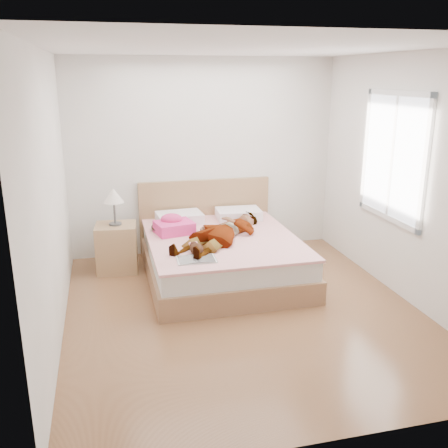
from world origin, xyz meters
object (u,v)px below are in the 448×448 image
at_px(bed, 220,253).
at_px(coffee_mug, 217,243).
at_px(nightstand, 117,244).
at_px(magazine, 196,259).
at_px(towel, 174,225).
at_px(phone, 175,217).
at_px(plush_toy, 196,248).
at_px(woman, 222,229).

bearing_deg(bed, coffee_mug, -107.57).
bearing_deg(coffee_mug, bed, 72.43).
bearing_deg(bed, nightstand, 160.92).
bearing_deg(magazine, bed, 60.35).
height_order(towel, coffee_mug, towel).
bearing_deg(nightstand, magazine, -56.84).
relative_size(phone, magazine, 0.23).
bearing_deg(towel, plush_toy, -81.03).
xyz_separation_m(phone, coffee_mug, (0.37, -0.71, -0.14)).
bearing_deg(coffee_mug, plush_toy, -149.12).
relative_size(bed, magazine, 4.94).
bearing_deg(woman, coffee_mug, -70.34).
height_order(coffee_mug, nightstand, nightstand).
bearing_deg(phone, magazine, -133.94).
xyz_separation_m(phone, towel, (-0.03, -0.07, -0.09)).
height_order(plush_toy, nightstand, nightstand).
height_order(magazine, coffee_mug, coffee_mug).
distance_m(phone, magazine, 1.07).
relative_size(woman, towel, 3.26).
relative_size(bed, nightstand, 1.97).
bearing_deg(phone, towel, -162.09).
relative_size(woman, coffee_mug, 14.70).
relative_size(woman, phone, 17.08).
distance_m(phone, bed, 0.71).
distance_m(bed, plush_toy, 0.78).
height_order(woman, magazine, woman).
xyz_separation_m(woman, coffee_mug, (-0.13, -0.31, -0.07)).
relative_size(bed, towel, 4.14).
bearing_deg(coffee_mug, magazine, -131.39).
bearing_deg(nightstand, bed, -19.08).
relative_size(coffee_mug, nightstand, 0.11).
xyz_separation_m(towel, nightstand, (-0.69, 0.21, -0.25)).
relative_size(bed, plush_toy, 9.01).
bearing_deg(towel, nightstand, 163.00).
distance_m(woman, coffee_mug, 0.34).
xyz_separation_m(woman, plush_toy, (-0.40, -0.47, -0.05)).
relative_size(phone, nightstand, 0.09).
xyz_separation_m(phone, plush_toy, (0.10, -0.87, -0.12)).
relative_size(woman, magazine, 3.89).
distance_m(coffee_mug, nightstand, 1.40).
distance_m(coffee_mug, plush_toy, 0.32).
distance_m(woman, nightstand, 1.36).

